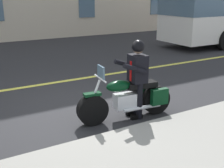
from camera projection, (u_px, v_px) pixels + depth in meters
ground_plane at (69, 105)px, 7.17m from camera, size 80.00×80.00×0.00m
lane_center_stripe at (44, 84)px, 8.81m from camera, size 60.00×0.16×0.01m
motorcycle_main at (129, 99)px, 6.31m from camera, size 2.22×0.74×1.26m
rider_main at (137, 72)px, 6.21m from camera, size 0.66×0.60×1.74m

